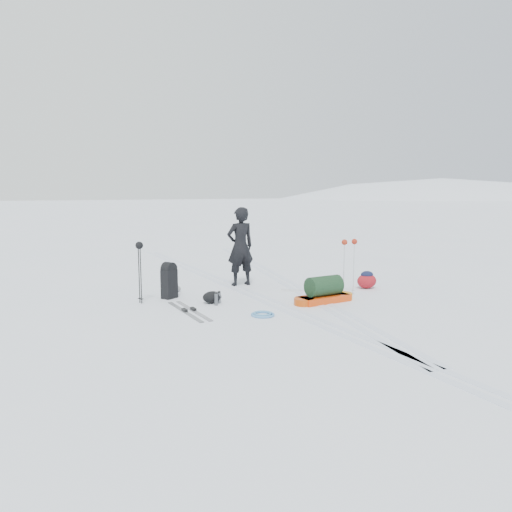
# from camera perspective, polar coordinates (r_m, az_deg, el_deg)

# --- Properties ---
(ground) EXTENTS (200.00, 200.00, 0.00)m
(ground) POSITION_cam_1_polar(r_m,az_deg,el_deg) (10.96, 0.68, -4.88)
(ground) COLOR white
(ground) RESTS_ON ground
(snow_hill_backdrop) EXTENTS (359.50, 192.00, 162.45)m
(snow_hill_backdrop) POSITION_cam_1_polar(r_m,az_deg,el_deg) (135.61, 11.60, -24.22)
(snow_hill_backdrop) COLOR white
(snow_hill_backdrop) RESTS_ON ground
(ski_tracks) EXTENTS (3.38, 17.97, 0.01)m
(ski_tracks) POSITION_cam_1_polar(r_m,az_deg,el_deg) (11.99, 1.67, -3.77)
(ski_tracks) COLOR silver
(ski_tracks) RESTS_ON ground
(skier) EXTENTS (0.75, 0.53, 1.94)m
(skier) POSITION_cam_1_polar(r_m,az_deg,el_deg) (12.31, -1.81, 1.09)
(skier) COLOR black
(skier) RESTS_ON ground
(pulk_sled) EXTENTS (1.50, 0.62, 0.56)m
(pulk_sled) POSITION_cam_1_polar(r_m,az_deg,el_deg) (10.69, 7.77, -4.11)
(pulk_sled) COLOR #DB3F0C
(pulk_sled) RESTS_ON ground
(expedition_rucksack) EXTENTS (0.60, 0.86, 0.80)m
(expedition_rucksack) POSITION_cam_1_polar(r_m,az_deg,el_deg) (11.14, -9.82, -2.84)
(expedition_rucksack) COLOR black
(expedition_rucksack) RESTS_ON ground
(ski_poles_black) EXTENTS (0.16, 0.19, 1.30)m
(ski_poles_black) POSITION_cam_1_polar(r_m,az_deg,el_deg) (10.63, -13.18, 0.35)
(ski_poles_black) COLOR black
(ski_poles_black) RESTS_ON ground
(ski_poles_silver) EXTENTS (0.41, 0.15, 1.27)m
(ski_poles_silver) POSITION_cam_1_polar(r_m,az_deg,el_deg) (11.36, 10.62, 0.88)
(ski_poles_silver) COLOR silver
(ski_poles_silver) RESTS_ON ground
(touring_skis_grey) EXTENTS (0.43, 1.82, 0.07)m
(touring_skis_grey) POSITION_cam_1_polar(r_m,az_deg,el_deg) (9.92, -7.67, -6.22)
(touring_skis_grey) COLOR #9C9EA4
(touring_skis_grey) RESTS_ON ground
(touring_skis_white) EXTENTS (1.50, 1.25, 0.06)m
(touring_skis_white) POSITION_cam_1_polar(r_m,az_deg,el_deg) (11.69, 6.92, -4.08)
(touring_skis_white) COLOR silver
(touring_skis_white) RESTS_ON ground
(rope_coil) EXTENTS (0.54, 0.54, 0.05)m
(rope_coil) POSITION_cam_1_polar(r_m,az_deg,el_deg) (9.52, 0.76, -6.66)
(rope_coil) COLOR #5290C8
(rope_coil) RESTS_ON ground
(small_daypack) EXTENTS (0.55, 0.45, 0.42)m
(small_daypack) POSITION_cam_1_polar(r_m,az_deg,el_deg) (12.33, 12.55, -2.68)
(small_daypack) COLOR maroon
(small_daypack) RESTS_ON ground
(thermos_pair) EXTENTS (0.20, 0.25, 0.28)m
(thermos_pair) POSITION_cam_1_polar(r_m,az_deg,el_deg) (10.43, -4.41, -4.83)
(thermos_pair) COLOR #585A5F
(thermos_pair) RESTS_ON ground
(stuff_sack) EXTENTS (0.48, 0.42, 0.25)m
(stuff_sack) POSITION_cam_1_polar(r_m,az_deg,el_deg) (10.55, -5.04, -4.71)
(stuff_sack) COLOR black
(stuff_sack) RESTS_ON ground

